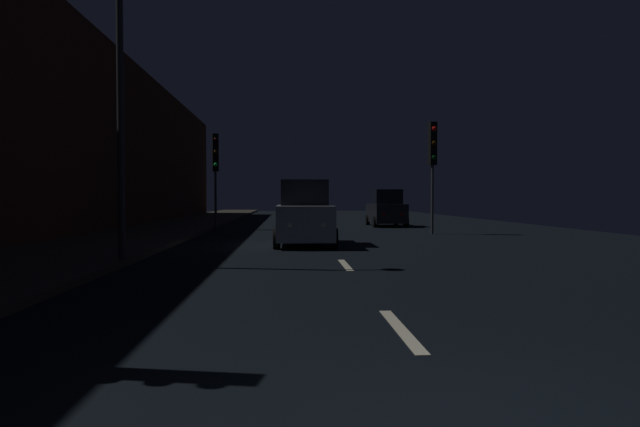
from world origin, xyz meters
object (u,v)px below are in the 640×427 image
object	(u,v)px
traffic_light_far_left	(215,160)
car_approaching_headlights	(304,215)
streetlamp_overhead	(141,73)
car_parked_right_far	(386,209)
traffic_light_far_right	(433,153)

from	to	relation	value
traffic_light_far_left	car_approaching_headlights	world-z (taller)	traffic_light_far_left
streetlamp_overhead	car_parked_right_far	bearing A→B (deg)	63.56
car_parked_right_far	traffic_light_far_right	bearing A→B (deg)	-173.52
streetlamp_overhead	traffic_light_far_right	bearing A→B (deg)	48.39
car_approaching_headlights	car_parked_right_far	distance (m)	13.38
traffic_light_far_right	streetlamp_overhead	distance (m)	14.80
streetlamp_overhead	car_parked_right_far	distance (m)	20.53
streetlamp_overhead	car_approaching_headlights	size ratio (longest dim) A/B	1.54
traffic_light_far_right	car_approaching_headlights	bearing A→B (deg)	-54.70
traffic_light_far_right	car_parked_right_far	size ratio (longest dim) A/B	1.20
traffic_light_far_right	streetlamp_overhead	xyz separation A→B (m)	(-9.81, -11.04, 0.89)
streetlamp_overhead	car_approaching_headlights	distance (m)	7.78
car_approaching_headlights	car_parked_right_far	world-z (taller)	car_approaching_headlights
traffic_light_far_left	car_parked_right_far	size ratio (longest dim) A/B	1.17
streetlamp_overhead	car_approaching_headlights	bearing A→B (deg)	55.35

